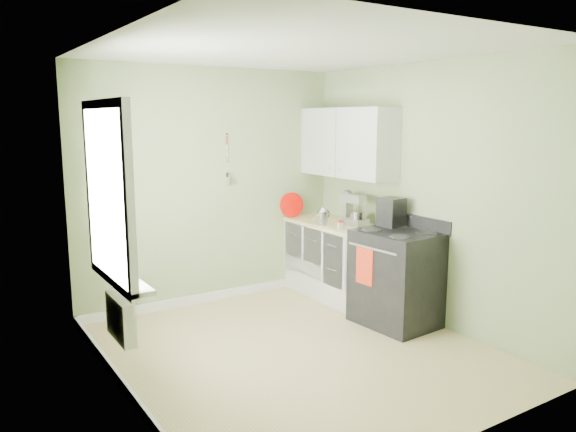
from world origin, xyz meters
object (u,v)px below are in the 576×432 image
kettle (322,216)px  coffee_maker (391,217)px  stove (398,277)px  stand_mixer (353,210)px

kettle → coffee_maker: coffee_maker is taller
stove → stand_mixer: (0.09, 0.85, 0.58)m
stand_mixer → coffee_maker: stand_mixer is taller
stand_mixer → coffee_maker: 0.60m
kettle → stand_mixer: bearing=-27.8°
coffee_maker → stove: bearing=-114.3°
stand_mixer → kettle: stand_mixer is taller
stand_mixer → coffee_maker: (0.03, -0.60, 0.01)m
stove → stand_mixer: stand_mixer is taller
stove → coffee_maker: bearing=65.7°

